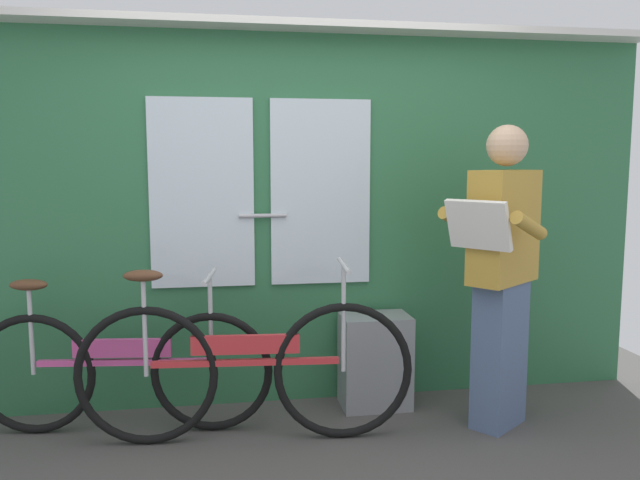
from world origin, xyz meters
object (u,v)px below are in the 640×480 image
object	(u,v)px
bicycle_leaning_behind	(244,369)
bicycle_near_door	(121,369)
passenger_reading_newspaper	(502,271)
trash_bin_by_wall	(375,361)

from	to	relation	value
bicycle_leaning_behind	bicycle_near_door	bearing A→B (deg)	165.98
bicycle_near_door	passenger_reading_newspaper	bearing A→B (deg)	0.07
bicycle_near_door	bicycle_leaning_behind	xyz separation A→B (m)	(0.65, -0.22, 0.03)
bicycle_leaning_behind	trash_bin_by_wall	xyz separation A→B (m)	(0.79, 0.36, -0.11)
bicycle_near_door	trash_bin_by_wall	size ratio (longest dim) A/B	2.88
bicycle_leaning_behind	trash_bin_by_wall	bearing A→B (deg)	29.38
bicycle_leaning_behind	passenger_reading_newspaper	size ratio (longest dim) A/B	1.06
bicycle_near_door	trash_bin_by_wall	distance (m)	1.46
passenger_reading_newspaper	trash_bin_by_wall	xyz separation A→B (m)	(-0.60, 0.39, -0.60)
bicycle_near_door	trash_bin_by_wall	world-z (taller)	bicycle_near_door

